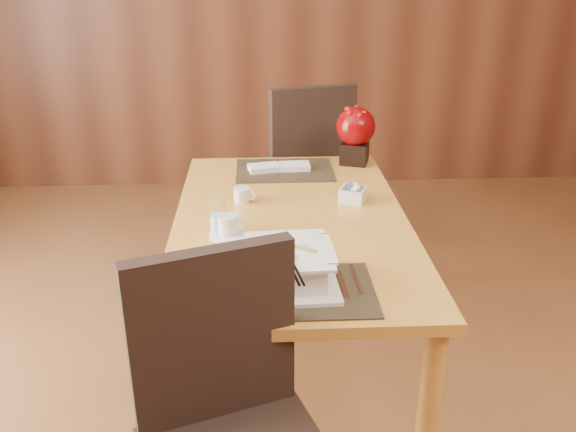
{
  "coord_description": "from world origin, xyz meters",
  "views": [
    {
      "loc": [
        -0.12,
        -1.55,
        1.71
      ],
      "look_at": [
        -0.02,
        0.35,
        0.87
      ],
      "focal_mm": 38.0,
      "sensor_mm": 36.0,
      "label": 1
    }
  ],
  "objects_px": {
    "dining_table": "(291,241)",
    "soup_setting": "(288,267)",
    "coffee_cup": "(228,227)",
    "bread_plate": "(206,287)",
    "near_chair": "(230,420)",
    "berry_decor": "(355,132)",
    "water_glass": "(218,216)",
    "creamer_jug": "(242,195)",
    "far_chair": "(304,164)",
    "sugar_caddy": "(353,194)"
  },
  "relations": [
    {
      "from": "soup_setting",
      "to": "dining_table",
      "type": "bearing_deg",
      "value": 83.68
    },
    {
      "from": "near_chair",
      "to": "coffee_cup",
      "type": "bearing_deg",
      "value": 72.6
    },
    {
      "from": "soup_setting",
      "to": "berry_decor",
      "type": "relative_size",
      "value": 1.13
    },
    {
      "from": "bread_plate",
      "to": "creamer_jug",
      "type": "bearing_deg",
      "value": 81.94
    },
    {
      "from": "creamer_jug",
      "to": "water_glass",
      "type": "bearing_deg",
      "value": -88.96
    },
    {
      "from": "sugar_caddy",
      "to": "far_chair",
      "type": "distance_m",
      "value": 0.96
    },
    {
      "from": "dining_table",
      "to": "near_chair",
      "type": "distance_m",
      "value": 0.92
    },
    {
      "from": "dining_table",
      "to": "soup_setting",
      "type": "height_order",
      "value": "soup_setting"
    },
    {
      "from": "coffee_cup",
      "to": "creamer_jug",
      "type": "relative_size",
      "value": 1.66
    },
    {
      "from": "water_glass",
      "to": "creamer_jug",
      "type": "bearing_deg",
      "value": 75.59
    },
    {
      "from": "creamer_jug",
      "to": "bread_plate",
      "type": "relative_size",
      "value": 0.51
    },
    {
      "from": "dining_table",
      "to": "berry_decor",
      "type": "distance_m",
      "value": 0.77
    },
    {
      "from": "water_glass",
      "to": "berry_decor",
      "type": "height_order",
      "value": "berry_decor"
    },
    {
      "from": "bread_plate",
      "to": "soup_setting",
      "type": "bearing_deg",
      "value": 2.57
    },
    {
      "from": "near_chair",
      "to": "sugar_caddy",
      "type": "bearing_deg",
      "value": 46.47
    },
    {
      "from": "berry_decor",
      "to": "coffee_cup",
      "type": "bearing_deg",
      "value": -126.2
    },
    {
      "from": "dining_table",
      "to": "soup_setting",
      "type": "relative_size",
      "value": 4.81
    },
    {
      "from": "berry_decor",
      "to": "near_chair",
      "type": "relative_size",
      "value": 0.27
    },
    {
      "from": "coffee_cup",
      "to": "sugar_caddy",
      "type": "distance_m",
      "value": 0.59
    },
    {
      "from": "dining_table",
      "to": "bread_plate",
      "type": "bearing_deg",
      "value": -119.33
    },
    {
      "from": "soup_setting",
      "to": "bread_plate",
      "type": "xyz_separation_m",
      "value": [
        -0.25,
        -0.01,
        -0.05
      ]
    },
    {
      "from": "berry_decor",
      "to": "bread_plate",
      "type": "relative_size",
      "value": 1.65
    },
    {
      "from": "coffee_cup",
      "to": "near_chair",
      "type": "relative_size",
      "value": 0.14
    },
    {
      "from": "dining_table",
      "to": "far_chair",
      "type": "height_order",
      "value": "far_chair"
    },
    {
      "from": "soup_setting",
      "to": "far_chair",
      "type": "distance_m",
      "value": 1.62
    },
    {
      "from": "water_glass",
      "to": "far_chair",
      "type": "relative_size",
      "value": 0.14
    },
    {
      "from": "berry_decor",
      "to": "bread_plate",
      "type": "height_order",
      "value": "berry_decor"
    },
    {
      "from": "sugar_caddy",
      "to": "far_chair",
      "type": "xyz_separation_m",
      "value": [
        -0.13,
        0.93,
        -0.18
      ]
    },
    {
      "from": "near_chair",
      "to": "bread_plate",
      "type": "bearing_deg",
      "value": 82.6
    },
    {
      "from": "near_chair",
      "to": "soup_setting",
      "type": "bearing_deg",
      "value": 46.67
    },
    {
      "from": "dining_table",
      "to": "creamer_jug",
      "type": "bearing_deg",
      "value": 137.78
    },
    {
      "from": "sugar_caddy",
      "to": "berry_decor",
      "type": "distance_m",
      "value": 0.51
    },
    {
      "from": "sugar_caddy",
      "to": "creamer_jug",
      "type": "bearing_deg",
      "value": 178.47
    },
    {
      "from": "soup_setting",
      "to": "bread_plate",
      "type": "height_order",
      "value": "soup_setting"
    },
    {
      "from": "dining_table",
      "to": "soup_setting",
      "type": "xyz_separation_m",
      "value": [
        -0.04,
        -0.5,
        0.16
      ]
    },
    {
      "from": "dining_table",
      "to": "sugar_caddy",
      "type": "distance_m",
      "value": 0.33
    },
    {
      "from": "near_chair",
      "to": "water_glass",
      "type": "bearing_deg",
      "value": 75.16
    },
    {
      "from": "coffee_cup",
      "to": "bread_plate",
      "type": "bearing_deg",
      "value": -98.31
    },
    {
      "from": "dining_table",
      "to": "coffee_cup",
      "type": "distance_m",
      "value": 0.31
    },
    {
      "from": "soup_setting",
      "to": "water_glass",
      "type": "distance_m",
      "value": 0.44
    },
    {
      "from": "far_chair",
      "to": "water_glass",
      "type": "bearing_deg",
      "value": 55.74
    },
    {
      "from": "dining_table",
      "to": "creamer_jug",
      "type": "xyz_separation_m",
      "value": [
        -0.19,
        0.17,
        0.13
      ]
    },
    {
      "from": "soup_setting",
      "to": "water_glass",
      "type": "bearing_deg",
      "value": 119.83
    },
    {
      "from": "coffee_cup",
      "to": "creamer_jug",
      "type": "xyz_separation_m",
      "value": [
        0.04,
        0.32,
        -0.0
      ]
    },
    {
      "from": "soup_setting",
      "to": "berry_decor",
      "type": "distance_m",
      "value": 1.22
    },
    {
      "from": "near_chair",
      "to": "far_chair",
      "type": "height_order",
      "value": "far_chair"
    },
    {
      "from": "water_glass",
      "to": "sugar_caddy",
      "type": "xyz_separation_m",
      "value": [
        0.53,
        0.29,
        -0.04
      ]
    },
    {
      "from": "water_glass",
      "to": "bread_plate",
      "type": "relative_size",
      "value": 0.87
    },
    {
      "from": "dining_table",
      "to": "near_chair",
      "type": "bearing_deg",
      "value": -103.17
    },
    {
      "from": "berry_decor",
      "to": "soup_setting",
      "type": "bearing_deg",
      "value": -108.24
    }
  ]
}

